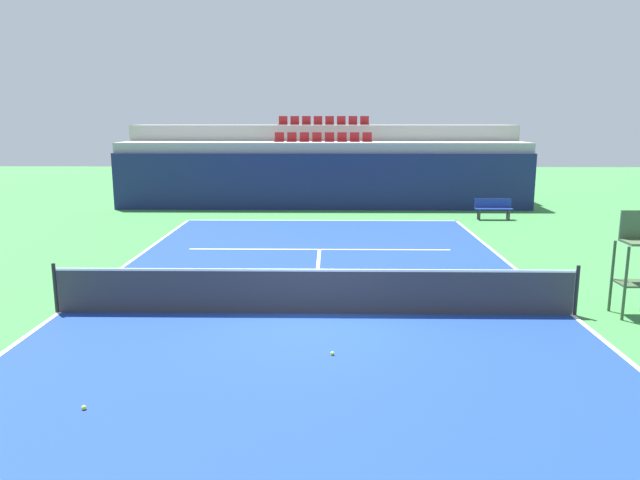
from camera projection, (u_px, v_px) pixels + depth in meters
ground_plane at (314, 314)px, 12.85m from camera, size 80.00×80.00×0.00m
court_surface at (314, 314)px, 12.84m from camera, size 11.00×24.00×0.01m
baseline_far at (322, 220)px, 24.56m from camera, size 11.00×0.10×0.00m
sideline_left at (60, 312)px, 12.93m from camera, size 0.10×24.00×0.00m
sideline_right at (572, 315)px, 12.75m from camera, size 0.10×24.00×0.00m
service_line_far at (319, 249)px, 19.12m from camera, size 8.26×0.10×0.00m
centre_service_line at (317, 275)px, 15.98m from camera, size 0.10×6.40×0.00m
back_wall at (323, 182)px, 27.26m from camera, size 18.99×0.30×2.55m
stands_tier_lower at (323, 174)px, 28.54m from camera, size 18.99×2.40×3.00m
stands_tier_upper at (324, 162)px, 30.82m from camera, size 18.99×2.40×3.76m
seating_row_lower at (323, 139)px, 28.31m from camera, size 4.56×0.44×0.44m
seating_row_upper at (324, 122)px, 30.52m from camera, size 4.56×0.44×0.44m
tennis_net at (314, 291)px, 12.75m from camera, size 11.08×0.08×1.07m
umpire_chair at (636, 260)px, 12.56m from camera, size 0.76×0.66×2.20m
player_bench at (493, 207)px, 24.79m from camera, size 1.50×0.40×0.85m
tennis_ball_0 at (332, 353)px, 10.57m from camera, size 0.07×0.07×0.07m
tennis_ball_1 at (84, 407)px, 8.59m from camera, size 0.07×0.07×0.07m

